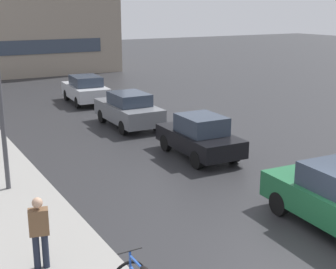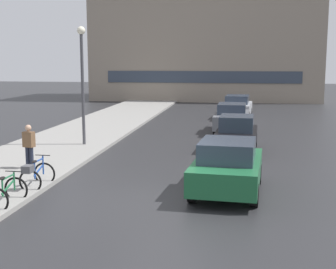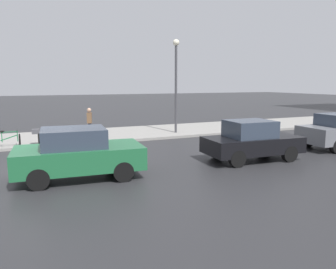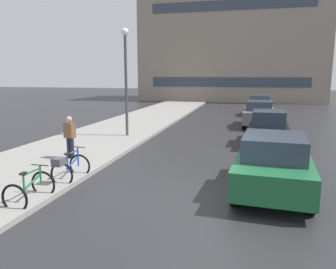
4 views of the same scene
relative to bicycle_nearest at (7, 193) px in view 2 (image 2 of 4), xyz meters
name	(u,v)px [view 2 (image 2 of 4)]	position (x,y,z in m)	size (l,w,h in m)	color
ground_plane	(159,200)	(3.99, 1.29, -0.39)	(140.00, 140.00, 0.00)	#28282B
sidewalk_kerb	(77,137)	(-2.01, 11.29, -0.32)	(4.80, 60.00, 0.14)	gray
bicycle_nearest	(7,193)	(0.00, 0.00, 0.00)	(0.73, 1.15, 0.91)	black
bicycle_second	(35,175)	(0.06, 1.73, 0.10)	(0.74, 1.35, 1.00)	black
car_green	(228,166)	(5.92, 2.33, 0.42)	(2.22, 4.11, 1.63)	#1E6038
car_black	(237,134)	(6.15, 9.00, 0.39)	(1.93, 3.90, 1.59)	black
car_grey	(232,118)	(5.86, 14.50, 0.42)	(1.94, 4.27, 1.62)	slate
car_silver	(237,107)	(6.13, 20.84, 0.42)	(2.13, 4.17, 1.60)	#B2B5BA
pedestrian	(29,145)	(-1.18, 3.99, 0.57)	(0.45, 0.33, 1.71)	#1E2333
streetlamp	(82,72)	(-0.81, 8.93, 3.07)	(0.37, 0.37, 5.47)	#424247
building_facade_main	(207,34)	(2.79, 37.82, 6.30)	(22.22, 10.58, 13.38)	gray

